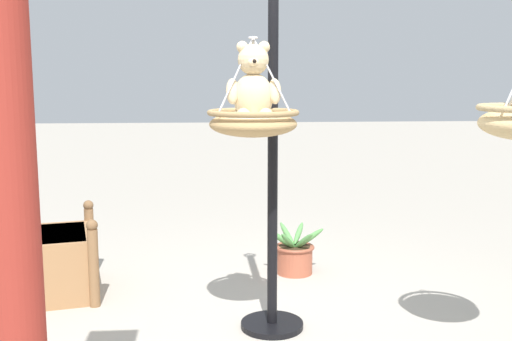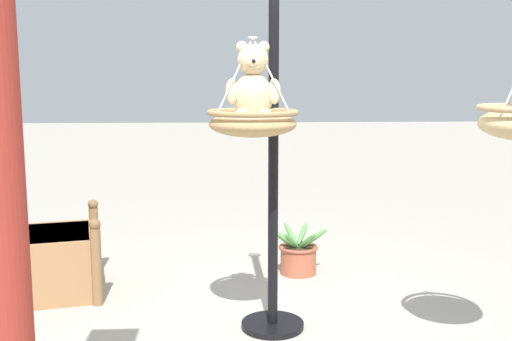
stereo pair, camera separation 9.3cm
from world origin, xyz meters
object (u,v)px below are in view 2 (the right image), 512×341
(hanging_basket_with_teddy, at_px, (253,121))
(display_pole_central, at_px, (273,223))
(teddy_bear, at_px, (253,87))
(wooden_planter_box, at_px, (49,260))
(potted_plant_fern_front, at_px, (298,255))

(hanging_basket_with_teddy, bearing_deg, display_pole_central, -120.96)
(display_pole_central, bearing_deg, hanging_basket_with_teddy, 59.04)
(display_pole_central, distance_m, teddy_bear, 0.98)
(wooden_planter_box, xyz_separation_m, potted_plant_fern_front, (-2.09, -0.39, -0.11))
(display_pole_central, bearing_deg, potted_plant_fern_front, -105.33)
(wooden_planter_box, bearing_deg, potted_plant_fern_front, -169.36)
(display_pole_central, bearing_deg, teddy_bear, 61.26)
(teddy_bear, relative_size, potted_plant_fern_front, 0.93)
(wooden_planter_box, relative_size, potted_plant_fern_front, 1.87)
(hanging_basket_with_teddy, xyz_separation_m, teddy_bear, (0.00, 0.02, 0.21))
(teddy_bear, bearing_deg, hanging_basket_with_teddy, -90.00)
(potted_plant_fern_front, bearing_deg, wooden_planter_box, 10.64)
(display_pole_central, relative_size, wooden_planter_box, 2.44)
(display_pole_central, distance_m, potted_plant_fern_front, 1.36)
(wooden_planter_box, bearing_deg, teddy_bear, 146.63)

